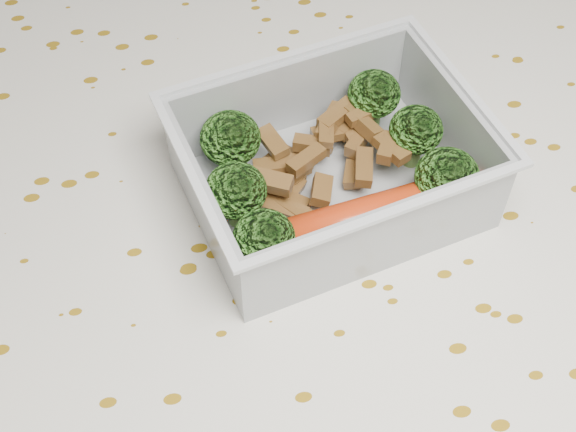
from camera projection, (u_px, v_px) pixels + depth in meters
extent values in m
cube|color=brown|center=(284.00, 273.00, 0.49)|extent=(1.40, 0.90, 0.04)
cube|color=silver|center=(283.00, 252.00, 0.47)|extent=(1.46, 0.96, 0.01)
cube|color=#B8BEC2|center=(330.00, 193.00, 0.49)|extent=(0.19, 0.16, 0.00)
cube|color=#B8BEC2|center=(290.00, 95.00, 0.50)|extent=(0.16, 0.04, 0.05)
cube|color=#B8BEC2|center=(380.00, 239.00, 0.43)|extent=(0.16, 0.04, 0.05)
cube|color=#B8BEC2|center=(450.00, 122.00, 0.49)|extent=(0.03, 0.12, 0.05)
cube|color=#B8BEC2|center=(204.00, 205.00, 0.45)|extent=(0.03, 0.12, 0.05)
cube|color=silver|center=(287.00, 56.00, 0.48)|extent=(0.17, 0.04, 0.00)
cube|color=silver|center=(389.00, 213.00, 0.41)|extent=(0.17, 0.04, 0.00)
cube|color=silver|center=(464.00, 86.00, 0.46)|extent=(0.03, 0.12, 0.00)
cube|color=silver|center=(192.00, 175.00, 0.42)|extent=(0.03, 0.12, 0.00)
cylinder|color=#608C3F|center=(232.00, 161.00, 0.49)|extent=(0.01, 0.01, 0.01)
ellipsoid|color=#488F2A|center=(230.00, 138.00, 0.48)|extent=(0.04, 0.04, 0.03)
cylinder|color=#608C3F|center=(371.00, 116.00, 0.51)|extent=(0.01, 0.01, 0.02)
ellipsoid|color=#488F2A|center=(374.00, 94.00, 0.50)|extent=(0.03, 0.03, 0.03)
cylinder|color=#608C3F|center=(238.00, 212.00, 0.47)|extent=(0.01, 0.01, 0.02)
ellipsoid|color=#488F2A|center=(236.00, 190.00, 0.45)|extent=(0.04, 0.04, 0.03)
cylinder|color=#608C3F|center=(412.00, 152.00, 0.50)|extent=(0.01, 0.01, 0.02)
ellipsoid|color=#488F2A|center=(416.00, 130.00, 0.48)|extent=(0.03, 0.03, 0.03)
cylinder|color=#608C3F|center=(265.00, 259.00, 0.45)|extent=(0.01, 0.01, 0.02)
ellipsoid|color=#488F2A|center=(264.00, 238.00, 0.43)|extent=(0.03, 0.03, 0.03)
cylinder|color=#608C3F|center=(442.00, 199.00, 0.48)|extent=(0.01, 0.01, 0.01)
ellipsoid|color=#488F2A|center=(447.00, 177.00, 0.46)|extent=(0.04, 0.04, 0.03)
cube|color=brown|center=(312.00, 145.00, 0.49)|extent=(0.02, 0.02, 0.01)
cube|color=brown|center=(326.00, 134.00, 0.48)|extent=(0.01, 0.02, 0.01)
cube|color=brown|center=(275.00, 193.00, 0.48)|extent=(0.02, 0.02, 0.01)
cube|color=brown|center=(331.00, 121.00, 0.49)|extent=(0.03, 0.03, 0.01)
cube|color=brown|center=(287.00, 164.00, 0.48)|extent=(0.02, 0.03, 0.01)
cube|color=brown|center=(353.00, 174.00, 0.49)|extent=(0.02, 0.02, 0.01)
cube|color=brown|center=(388.00, 148.00, 0.48)|extent=(0.02, 0.02, 0.01)
cube|color=brown|center=(273.00, 142.00, 0.48)|extent=(0.02, 0.03, 0.01)
cube|color=brown|center=(315.00, 151.00, 0.50)|extent=(0.02, 0.02, 0.01)
cube|color=brown|center=(353.00, 125.00, 0.50)|extent=(0.02, 0.02, 0.01)
cube|color=brown|center=(392.00, 149.00, 0.48)|extent=(0.02, 0.03, 0.01)
cube|color=brown|center=(286.00, 210.00, 0.47)|extent=(0.03, 0.02, 0.01)
cube|color=brown|center=(364.00, 114.00, 0.49)|extent=(0.02, 0.02, 0.01)
cube|color=brown|center=(362.00, 123.00, 0.49)|extent=(0.02, 0.03, 0.01)
cube|color=brown|center=(290.00, 191.00, 0.48)|extent=(0.02, 0.02, 0.01)
cube|color=brown|center=(335.00, 132.00, 0.50)|extent=(0.03, 0.01, 0.01)
cube|color=brown|center=(364.00, 167.00, 0.48)|extent=(0.02, 0.03, 0.01)
cube|color=brown|center=(267.00, 181.00, 0.46)|extent=(0.03, 0.02, 0.01)
cube|color=brown|center=(285.00, 199.00, 0.48)|extent=(0.03, 0.03, 0.01)
cube|color=brown|center=(306.00, 160.00, 0.47)|extent=(0.03, 0.02, 0.01)
cube|color=brown|center=(284.00, 170.00, 0.49)|extent=(0.02, 0.03, 0.01)
cube|color=brown|center=(259.00, 182.00, 0.47)|extent=(0.02, 0.02, 0.01)
cube|color=brown|center=(337.00, 115.00, 0.49)|extent=(0.03, 0.02, 0.01)
cube|color=brown|center=(350.00, 130.00, 0.51)|extent=(0.02, 0.01, 0.01)
cube|color=brown|center=(290.00, 171.00, 0.49)|extent=(0.03, 0.02, 0.01)
cube|color=brown|center=(261.00, 186.00, 0.48)|extent=(0.02, 0.02, 0.01)
cube|color=brown|center=(359.00, 140.00, 0.49)|extent=(0.02, 0.02, 0.01)
cube|color=brown|center=(294.00, 209.00, 0.47)|extent=(0.02, 0.02, 0.01)
cube|color=brown|center=(362.00, 135.00, 0.50)|extent=(0.02, 0.01, 0.01)
cube|color=brown|center=(273.00, 167.00, 0.48)|extent=(0.02, 0.01, 0.01)
cube|color=brown|center=(294.00, 161.00, 0.50)|extent=(0.02, 0.02, 0.01)
cube|color=brown|center=(321.00, 190.00, 0.47)|extent=(0.02, 0.02, 0.01)
cylinder|color=red|center=(364.00, 219.00, 0.46)|extent=(0.13, 0.04, 0.03)
sphere|color=red|center=(463.00, 190.00, 0.47)|extent=(0.03, 0.03, 0.03)
sphere|color=red|center=(260.00, 249.00, 0.45)|extent=(0.03, 0.03, 0.03)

